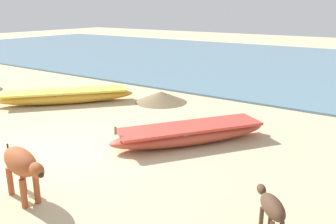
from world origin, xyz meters
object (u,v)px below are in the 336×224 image
object	(u,v)px
fishing_boat_0	(191,133)
cow_adult_rust	(22,164)
fishing_boat_1	(66,96)
calf_near_dark	(272,207)

from	to	relation	value
fishing_boat_0	cow_adult_rust	size ratio (longest dim) A/B	2.73
fishing_boat_0	cow_adult_rust	world-z (taller)	cow_adult_rust
fishing_boat_1	fishing_boat_0	bearing A→B (deg)	122.57
fishing_boat_1	cow_adult_rust	xyz separation A→B (m)	(4.88, -4.96, 0.44)
fishing_boat_0	cow_adult_rust	xyz separation A→B (m)	(-0.95, -4.17, 0.44)
fishing_boat_0	calf_near_dark	world-z (taller)	fishing_boat_0
fishing_boat_0	fishing_boat_1	world-z (taller)	fishing_boat_1
cow_adult_rust	calf_near_dark	xyz separation A→B (m)	(3.99, 1.58, -0.25)
fishing_boat_0	cow_adult_rust	bearing A→B (deg)	21.23
cow_adult_rust	calf_near_dark	world-z (taller)	cow_adult_rust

